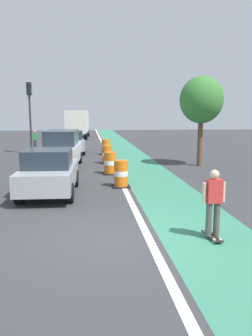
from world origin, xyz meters
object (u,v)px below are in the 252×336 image
object	(u,v)px
traffic_barrel_back	(107,155)
delivery_truck_down_block	(78,122)
street_tree_sidewalk	(201,100)
pedestrian_crossing	(35,140)
parked_sedan_nearest	(49,172)
parked_sedan_third	(71,142)
skateboarder_on_lane	(213,202)
traffic_barrel_front	(121,174)
traffic_barrel_far	(106,147)
traffic_barrel_mid	(110,163)
traffic_light_corner	(30,105)
parked_suv_second	(62,149)

from	to	relation	value
traffic_barrel_back	delivery_truck_down_block	size ratio (longest dim) A/B	0.14
street_tree_sidewalk	pedestrian_crossing	bearing A→B (deg)	140.20
parked_sedan_nearest	delivery_truck_down_block	bearing A→B (deg)	89.36
pedestrian_crossing	street_tree_sidewalk	size ratio (longest dim) A/B	0.32
parked_sedan_nearest	parked_sedan_third	world-z (taller)	same
skateboarder_on_lane	street_tree_sidewalk	xyz separation A→B (m)	(3.36, 10.90, 2.76)
traffic_barrel_front	traffic_barrel_back	size ratio (longest dim) A/B	1.00
traffic_barrel_back	pedestrian_crossing	bearing A→B (deg)	125.81
traffic_barrel_far	pedestrian_crossing	world-z (taller)	pedestrian_crossing
delivery_truck_down_block	skateboarder_on_lane	bearing A→B (deg)	-82.93
traffic_barrel_mid	traffic_barrel_back	distance (m)	3.44
traffic_barrel_front	traffic_light_corner	size ratio (longest dim) A/B	0.21
traffic_barrel_mid	delivery_truck_down_block	world-z (taller)	delivery_truck_down_block
traffic_barrel_far	traffic_light_corner	size ratio (longest dim) A/B	0.21
parked_sedan_nearest	parked_sedan_third	distance (m)	12.69
parked_suv_second	traffic_barrel_mid	xyz separation A→B (m)	(2.49, -2.39, -0.50)
parked_sedan_third	traffic_barrel_mid	size ratio (longest dim) A/B	3.86
parked_sedan_third	pedestrian_crossing	bearing A→B (deg)	145.93
traffic_barrel_mid	pedestrian_crossing	distance (m)	11.91
parked_sedan_nearest	traffic_light_corner	bearing A→B (deg)	101.86
traffic_barrel_front	traffic_barrel_mid	distance (m)	2.97
skateboarder_on_lane	traffic_barrel_mid	xyz separation A→B (m)	(-1.87, 8.89, -0.38)
parked_suv_second	traffic_barrel_front	distance (m)	6.03
skateboarder_on_lane	delivery_truck_down_block	distance (m)	32.96
traffic_barrel_far	delivery_truck_down_block	world-z (taller)	delivery_truck_down_block
traffic_barrel_mid	traffic_barrel_far	world-z (taller)	same
skateboarder_on_lane	traffic_barrel_far	world-z (taller)	skateboarder_on_lane
pedestrian_crossing	street_tree_sidewalk	xyz separation A→B (m)	(10.43, -8.69, 2.80)
skateboarder_on_lane	traffic_light_corner	bearing A→B (deg)	111.80
traffic_barrel_far	street_tree_sidewalk	size ratio (longest dim) A/B	0.22
parked_sedan_nearest	delivery_truck_down_block	size ratio (longest dim) A/B	0.54
parked_sedan_nearest	traffic_barrel_mid	xyz separation A→B (m)	(2.50, 3.94, -0.30)
traffic_barrel_front	pedestrian_crossing	size ratio (longest dim) A/B	0.68
parked_sedan_nearest	parked_suv_second	world-z (taller)	parked_suv_second
skateboarder_on_lane	parked_sedan_third	size ratio (longest dim) A/B	0.40
parked_sedan_third	traffic_barrel_mid	xyz separation A→B (m)	(2.31, -8.75, -0.30)
parked_sedan_third	traffic_light_corner	distance (m)	3.89
parked_sedan_nearest	traffic_barrel_back	size ratio (longest dim) A/B	3.82
traffic_barrel_far	street_tree_sidewalk	bearing A→B (deg)	-48.35
traffic_barrel_far	delivery_truck_down_block	size ratio (longest dim) A/B	0.14
delivery_truck_down_block	traffic_barrel_back	bearing A→B (deg)	-83.76
skateboarder_on_lane	traffic_barrel_front	distance (m)	6.16
parked_sedan_nearest	traffic_barrel_mid	bearing A→B (deg)	57.61
street_tree_sidewalk	traffic_barrel_far	bearing A→B (deg)	131.65
delivery_truck_down_block	traffic_barrel_far	bearing A→B (deg)	-81.63
parked_suv_second	traffic_barrel_front	xyz separation A→B (m)	(2.74, -5.35, -0.50)
traffic_barrel_mid	traffic_barrel_far	size ratio (longest dim) A/B	1.00
traffic_barrel_front	traffic_barrel_far	size ratio (longest dim) A/B	1.00
parked_suv_second	skateboarder_on_lane	bearing A→B (deg)	-68.86
traffic_light_corner	traffic_barrel_front	bearing A→B (deg)	-65.07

